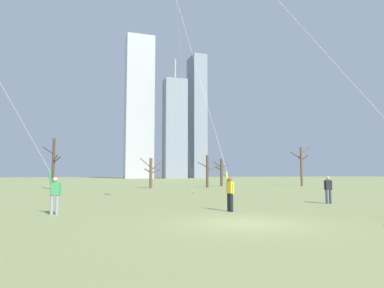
% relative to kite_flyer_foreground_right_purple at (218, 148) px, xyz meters
% --- Properties ---
extents(ground_plane, '(400.00, 400.00, 0.00)m').
position_rel_kite_flyer_foreground_right_purple_xyz_m(ground_plane, '(-0.91, -4.63, -3.03)').
color(ground_plane, '#848E56').
extents(kite_flyer_foreground_right_purple, '(1.89, 8.20, 17.78)m').
position_rel_kite_flyer_foreground_right_purple_xyz_m(kite_flyer_foreground_right_purple, '(0.00, 0.00, 0.00)').
color(kite_flyer_foreground_right_purple, black).
rests_on(kite_flyer_foreground_right_purple, ground).
extents(kite_flyer_midfield_center_teal, '(6.45, 7.30, 14.89)m').
position_rel_kite_flyer_foreground_right_purple_xyz_m(kite_flyer_midfield_center_teal, '(4.20, -5.27, 1.21)').
color(kite_flyer_midfield_center_teal, '#726656').
rests_on(kite_flyer_midfield_center_teal, ground).
extents(kite_flyer_foreground_left_green, '(10.53, 4.31, 19.82)m').
position_rel_kite_flyer_foreground_right_purple_xyz_m(kite_flyer_foreground_left_green, '(-9.50, -0.54, 1.66)').
color(kite_flyer_foreground_left_green, gray).
rests_on(kite_flyer_foreground_left_green, ground).
extents(bystander_strolling_midfield, '(0.50, 0.27, 1.62)m').
position_rel_kite_flyer_foreground_right_purple_xyz_m(bystander_strolling_midfield, '(7.59, 1.20, -2.12)').
color(bystander_strolling_midfield, '#33384C').
rests_on(bystander_strolling_midfield, ground).
extents(bare_tree_far_right_edge, '(2.82, 1.29, 4.22)m').
position_rel_kite_flyer_foreground_right_purple_xyz_m(bare_tree_far_right_edge, '(9.48, 26.40, -0.87)').
color(bare_tree_far_right_edge, '#4C3828').
rests_on(bare_tree_far_right_edge, ground).
extents(bare_tree_left_of_center, '(2.83, 2.70, 5.90)m').
position_rel_kite_flyer_foreground_right_purple_xyz_m(bare_tree_left_of_center, '(24.72, 27.36, 0.22)').
color(bare_tree_left_of_center, brown).
rests_on(bare_tree_left_of_center, ground).
extents(bare_tree_center, '(1.92, 1.57, 5.89)m').
position_rel_kite_flyer_foreground_right_purple_xyz_m(bare_tree_center, '(-9.40, 27.00, -0.00)').
color(bare_tree_center, '#423326').
rests_on(bare_tree_center, ground).
extents(bare_tree_right_of_center, '(2.30, 1.01, 3.93)m').
position_rel_kite_flyer_foreground_right_purple_xyz_m(bare_tree_right_of_center, '(13.03, 30.10, -0.94)').
color(bare_tree_right_of_center, '#4C3828').
rests_on(bare_tree_right_of_center, ground).
extents(bare_tree_rightmost, '(2.79, 1.07, 3.80)m').
position_rel_kite_flyer_foreground_right_purple_xyz_m(bare_tree_rightmost, '(2.01, 26.52, -1.02)').
color(bare_tree_rightmost, brown).
rests_on(bare_tree_rightmost, ground).
extents(skyline_tall_tower, '(11.44, 7.93, 59.16)m').
position_rel_kite_flyer_foreground_right_purple_xyz_m(skyline_tall_tower, '(16.43, 123.79, 26.55)').
color(skyline_tall_tower, '#B2B2B7').
rests_on(skyline_tall_tower, ground).
extents(skyline_mid_tower_right, '(8.98, 6.48, 49.02)m').
position_rel_kite_flyer_foreground_right_purple_xyz_m(skyline_mid_tower_right, '(30.03, 117.34, 17.22)').
color(skyline_mid_tower_right, gray).
rests_on(skyline_mid_tower_right, ground).
extents(skyline_squat_block, '(6.11, 10.87, 54.42)m').
position_rel_kite_flyer_foreground_right_purple_xyz_m(skyline_squat_block, '(42.78, 126.87, 24.18)').
color(skyline_squat_block, gray).
rests_on(skyline_squat_block, ground).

